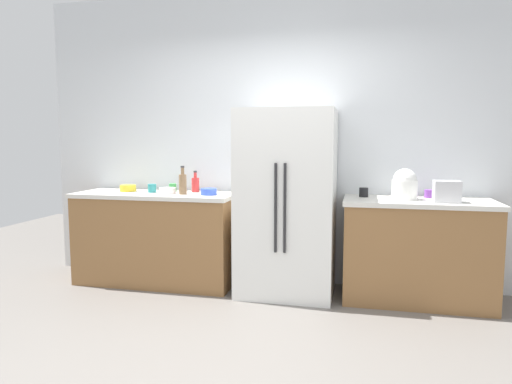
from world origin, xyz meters
The scene contains 16 objects.
ground_plane centered at (0.00, 0.00, 0.00)m, with size 10.02×10.02×0.00m, color slate.
kitchen_back_panel centered at (0.00, 1.77, 1.45)m, with size 5.01×0.10×2.90m, color silver.
counter_left centered at (-1.19, 1.40, 0.46)m, with size 1.61×0.66×0.91m.
counter_right centered at (1.29, 1.40, 0.46)m, with size 1.29×0.66×0.91m.
refrigerator centered at (0.13, 1.36, 0.86)m, with size 0.88×0.71×1.71m.
toaster centered at (1.50, 1.28, 1.00)m, with size 0.21×0.17×0.18m, color silver.
rice_cooker centered at (1.17, 1.40, 1.04)m, with size 0.22×0.22×0.27m.
bottle_a centered at (-0.88, 1.32, 1.02)m, with size 0.07×0.07×0.27m.
bottle_b centered at (-0.83, 1.53, 0.99)m, with size 0.08×0.08×0.21m.
cup_a centered at (-1.25, 1.41, 0.95)m, with size 0.08×0.08×0.08m, color teal.
cup_b centered at (0.82, 1.49, 0.96)m, with size 0.08×0.08×0.09m, color black.
cup_c centered at (-1.08, 1.53, 0.95)m, with size 0.07×0.07×0.08m, color green.
cup_d centered at (1.41, 1.56, 0.95)m, with size 0.09×0.09×0.07m, color purple.
bowl_a centered at (-0.62, 1.33, 0.94)m, with size 0.15×0.15×0.06m, color blue.
bowl_b centered at (-1.04, 1.32, 0.94)m, with size 0.16×0.16×0.06m, color white.
bowl_c centered at (-1.53, 1.44, 0.95)m, with size 0.16×0.16×0.07m, color yellow.
Camera 1 is at (0.79, -2.79, 1.42)m, focal length 32.01 mm.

